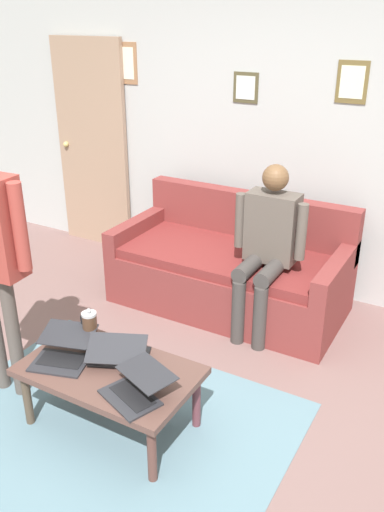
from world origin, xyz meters
TOP-DOWN VIEW (x-y plane):
  - ground_plane at (0.00, 0.00)m, footprint 7.68×7.68m
  - area_rug at (0.13, 0.19)m, footprint 2.07×1.76m
  - back_wall at (0.00, -2.20)m, footprint 7.04×0.11m
  - interior_door at (1.98, -2.11)m, footprint 0.82×0.09m
  - couch at (0.17, -1.59)m, footprint 1.86×0.90m
  - coffee_table at (0.13, 0.09)m, footprint 1.00×0.60m
  - laptop_left at (0.13, -0.01)m, footprint 0.42×0.39m
  - laptop_center at (0.42, 0.14)m, footprint 0.40×0.43m
  - laptop_right at (-0.14, 0.20)m, footprint 0.41×0.41m
  - french_press at (0.36, -0.04)m, footprint 0.11×0.09m
  - person_seated at (-0.22, -1.36)m, footprint 0.55×0.51m

SIDE VIEW (x-z plane):
  - ground_plane at x=0.00m, z-range 0.00..0.00m
  - area_rug at x=0.13m, z-range 0.00..0.01m
  - couch at x=0.17m, z-range -0.13..0.75m
  - coffee_table at x=0.13m, z-range 0.15..0.56m
  - laptop_left at x=0.13m, z-range 0.37..0.52m
  - laptop_right at x=-0.14m, z-range 0.39..0.51m
  - laptop_center at x=0.42m, z-range 0.38..0.52m
  - french_press at x=0.36m, z-range 0.39..0.65m
  - person_seated at x=-0.22m, z-range 0.09..1.37m
  - interior_door at x=1.98m, z-range 0.00..2.05m
  - back_wall at x=0.00m, z-range 0.00..2.70m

